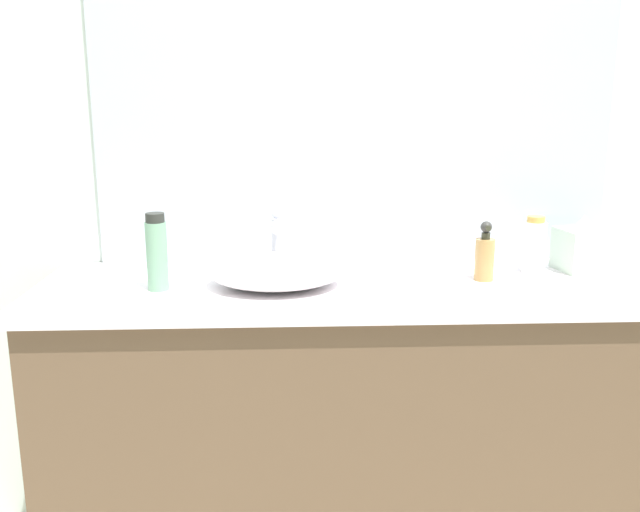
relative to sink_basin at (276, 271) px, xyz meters
The scene contains 10 objects.
bathroom_wall_rear 0.53m from the sink_basin, 59.76° to the left, with size 6.00×0.06×2.60m, color silver.
vanity_counter 0.53m from the sink_basin, ahead, with size 1.76×0.53×0.88m.
wall_mirror_panel 0.61m from the sink_basin, 50.59° to the left, with size 1.54×0.01×1.05m, color #B2BCC6.
sink_basin is the anchor object (origin of this frame).
faucet 0.18m from the sink_basin, 90.00° to the left, with size 0.03×0.13×0.18m.
soap_dispenser 0.57m from the sink_basin, ahead, with size 0.05×0.05×0.16m.
lotion_bottle 0.74m from the sink_basin, ahead, with size 0.06×0.06×0.16m.
perfume_bottle 0.31m from the sink_basin, behind, with size 0.05×0.05×0.20m.
tissue_box 0.89m from the sink_basin, ahead, with size 0.15×0.15×0.16m.
candle_jar 0.41m from the sink_basin, behind, with size 0.05×0.05×0.03m, color silver.
Camera 1 is at (-0.15, -1.36, 1.37)m, focal length 38.20 mm.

